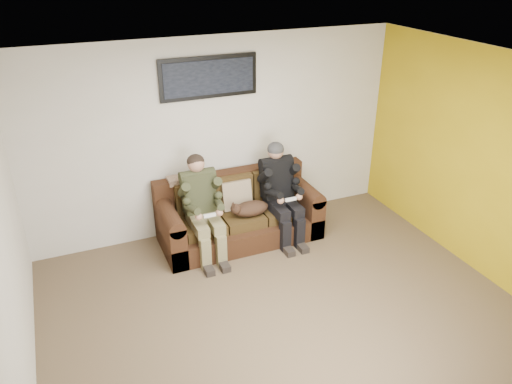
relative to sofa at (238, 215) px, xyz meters
name	(u,v)px	position (x,y,z in m)	size (l,w,h in m)	color
floor	(291,321)	(-0.10, -1.82, -0.32)	(5.00, 5.00, 0.00)	brown
ceiling	(301,74)	(-0.10, -1.82, 2.28)	(5.00, 5.00, 0.00)	silver
wall_back	(217,137)	(-0.10, 0.43, 0.98)	(5.00, 5.00, 0.00)	beige
wall_left	(4,274)	(-2.60, -1.82, 0.98)	(4.50, 4.50, 0.00)	beige
wall_right	(496,171)	(2.40, -1.82, 0.98)	(4.50, 4.50, 0.00)	beige
accent_wall_right	(495,171)	(2.39, -1.82, 0.98)	(4.50, 4.50, 0.00)	#B79A12
sofa	(238,215)	(0.00, 0.00, 0.00)	(2.09, 0.90, 0.85)	#371E10
throw_pillow	(236,195)	(0.00, 0.04, 0.28)	(0.40, 0.11, 0.38)	#978163
throw_blanket	(184,179)	(-0.63, 0.26, 0.53)	(0.43, 0.21, 0.08)	tan
person_left	(202,202)	(-0.54, -0.17, 0.39)	(0.51, 0.87, 1.27)	olive
person_right	(280,187)	(0.54, -0.17, 0.39)	(0.51, 0.86, 1.28)	black
cat	(250,209)	(0.08, -0.23, 0.20)	(0.66, 0.26, 0.24)	#44291A
framed_poster	(209,77)	(-0.20, 0.39, 1.78)	(1.25, 0.05, 0.52)	black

